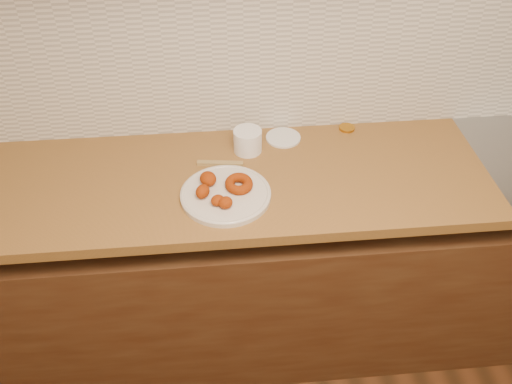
% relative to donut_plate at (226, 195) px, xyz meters
% --- Properties ---
extents(wall_back, '(4.00, 0.02, 2.70)m').
position_rel_donut_plate_xyz_m(wall_back, '(0.43, 0.42, 0.44)').
color(wall_back, tan).
rests_on(wall_back, ground).
extents(base_cabinet, '(3.60, 0.60, 0.77)m').
position_rel_donut_plate_xyz_m(base_cabinet, '(0.43, 0.11, -0.52)').
color(base_cabinet, '#4E331C').
rests_on(base_cabinet, floor).
extents(butcher_block, '(2.30, 0.62, 0.04)m').
position_rel_donut_plate_xyz_m(butcher_block, '(-0.22, 0.11, -0.03)').
color(butcher_block, brown).
rests_on(butcher_block, base_cabinet).
extents(backsplash, '(3.60, 0.02, 0.60)m').
position_rel_donut_plate_xyz_m(backsplash, '(0.43, 0.40, 0.29)').
color(backsplash, beige).
rests_on(backsplash, wall_back).
extents(donut_plate, '(0.30, 0.30, 0.02)m').
position_rel_donut_plate_xyz_m(donut_plate, '(0.00, 0.00, 0.00)').
color(donut_plate, beige).
rests_on(donut_plate, butcher_block).
extents(ring_donut, '(0.12, 0.12, 0.04)m').
position_rel_donut_plate_xyz_m(ring_donut, '(0.05, 0.02, 0.03)').
color(ring_donut, '#993003').
rests_on(ring_donut, donut_plate).
extents(fried_dough_chunks, '(0.13, 0.19, 0.05)m').
position_rel_donut_plate_xyz_m(fried_dough_chunks, '(-0.05, -0.01, 0.03)').
color(fried_dough_chunks, '#993003').
rests_on(fried_dough_chunks, donut_plate).
extents(plastic_tub, '(0.13, 0.13, 0.09)m').
position_rel_donut_plate_xyz_m(plastic_tub, '(0.10, 0.25, 0.03)').
color(plastic_tub, white).
rests_on(plastic_tub, butcher_block).
extents(tub_lid, '(0.17, 0.17, 0.01)m').
position_rel_donut_plate_xyz_m(tub_lid, '(0.24, 0.32, -0.00)').
color(tub_lid, white).
rests_on(tub_lid, butcher_block).
extents(brass_jar_lid, '(0.08, 0.08, 0.01)m').
position_rel_donut_plate_xyz_m(brass_jar_lid, '(0.49, 0.36, -0.00)').
color(brass_jar_lid, '#BE8120').
rests_on(brass_jar_lid, butcher_block).
extents(wooden_utensil, '(0.17, 0.04, 0.01)m').
position_rel_donut_plate_xyz_m(wooden_utensil, '(-0.01, 0.18, -0.00)').
color(wooden_utensil, olive).
rests_on(wooden_utensil, butcher_block).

